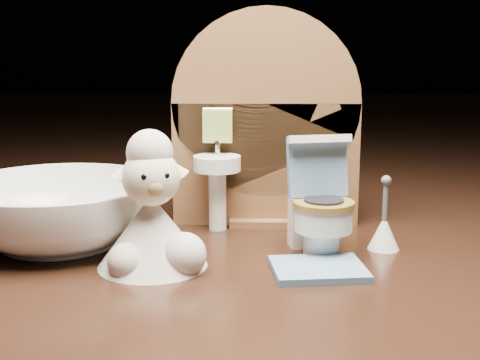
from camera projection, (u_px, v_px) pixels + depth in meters
name	position (u px, v px, depth m)	size (l,w,h in m)	color
backdrop_panel	(265.00, 131.00, 0.46)	(0.13, 0.05, 0.15)	brown
toy_toilet	(319.00, 210.00, 0.41)	(0.04, 0.05, 0.07)	white
bath_mat	(318.00, 269.00, 0.38)	(0.05, 0.04, 0.00)	slate
toilet_brush	(384.00, 230.00, 0.42)	(0.02, 0.02, 0.05)	white
plush_lamb	(153.00, 220.00, 0.38)	(0.06, 0.06, 0.08)	beige
ceramic_bowl	(58.00, 213.00, 0.43)	(0.13, 0.13, 0.04)	white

